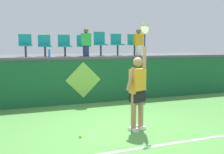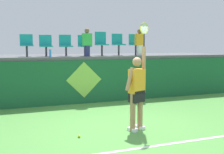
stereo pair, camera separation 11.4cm
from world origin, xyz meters
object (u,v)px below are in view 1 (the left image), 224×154
object	(u,v)px
water_bottle	(49,53)
stadium_chair_1	(45,44)
stadium_chair_2	(65,44)
stadium_chair_3	(83,44)
stadium_chair_6	(134,43)
tennis_player	(138,89)
spectator_1	(86,42)
spectator_0	(138,42)
tennis_ball	(80,136)
stadium_chair_0	(25,44)
stadium_chair_4	(100,42)
stadium_chair_5	(117,43)

from	to	relation	value
water_bottle	stadium_chair_1	distance (m)	0.60
stadium_chair_2	stadium_chair_3	distance (m)	0.71
stadium_chair_1	stadium_chair_6	distance (m)	3.51
tennis_player	spectator_1	size ratio (longest dim) A/B	2.59
stadium_chair_6	spectator_0	world-z (taller)	spectator_0
tennis_ball	spectator_1	distance (m)	4.47
stadium_chair_3	spectator_0	world-z (taller)	spectator_0
tennis_ball	stadium_chair_0	world-z (taller)	stadium_chair_0
stadium_chair_3	tennis_ball	bearing A→B (deg)	-105.64
stadium_chair_4	spectator_1	distance (m)	0.79
stadium_chair_4	spectator_0	bearing A→B (deg)	-16.97
stadium_chair_0	stadium_chair_4	world-z (taller)	stadium_chair_4
spectator_1	water_bottle	bearing A→B (deg)	-175.64
spectator_0	stadium_chair_4	bearing A→B (deg)	163.03
tennis_ball	stadium_chair_2	xyz separation A→B (m)	(0.46, 4.17, 2.06)
spectator_0	spectator_1	world-z (taller)	spectator_0
stadium_chair_0	spectator_1	distance (m)	2.12
stadium_chair_5	spectator_1	size ratio (longest dim) A/B	0.85
stadium_chair_5	stadium_chair_6	bearing A→B (deg)	-0.04
tennis_player	stadium_chair_6	bearing A→B (deg)	66.06
tennis_player	water_bottle	size ratio (longest dim) A/B	10.06
stadium_chair_0	stadium_chair_5	size ratio (longest dim) A/B	0.92
stadium_chair_5	stadium_chair_6	world-z (taller)	stadium_chair_5
stadium_chair_4	spectator_1	world-z (taller)	spectator_1
stadium_chair_0	stadium_chair_3	world-z (taller)	stadium_chair_0
stadium_chair_0	stadium_chair_2	xyz separation A→B (m)	(1.37, 0.00, -0.01)
tennis_ball	stadium_chair_0	size ratio (longest dim) A/B	0.08
tennis_player	spectator_1	world-z (taller)	spectator_1
spectator_0	stadium_chair_2	bearing A→B (deg)	171.30
tennis_player	stadium_chair_3	bearing A→B (deg)	93.73
tennis_ball	stadium_chair_6	world-z (taller)	stadium_chair_6
spectator_0	spectator_1	bearing A→B (deg)	179.75
stadium_chair_2	stadium_chair_3	bearing A→B (deg)	-0.08
tennis_ball	stadium_chair_5	xyz separation A→B (m)	(2.53, 4.17, 2.11)
stadium_chair_2	stadium_chair_4	xyz separation A→B (m)	(1.38, 0.01, 0.08)
stadium_chair_2	stadium_chair_3	xyz separation A→B (m)	(0.71, -0.00, 0.00)
stadium_chair_2	spectator_1	size ratio (longest dim) A/B	0.78
water_bottle	stadium_chair_5	size ratio (longest dim) A/B	0.30
tennis_player	tennis_ball	bearing A→B (deg)	-177.71
stadium_chair_3	stadium_chair_2	bearing A→B (deg)	179.92
tennis_ball	spectator_1	bearing A→B (deg)	72.71
tennis_player	stadium_chair_1	size ratio (longest dim) A/B	3.37
stadium_chair_1	stadium_chair_4	xyz separation A→B (m)	(2.09, 0.01, 0.08)
stadium_chair_0	stadium_chair_3	xyz separation A→B (m)	(2.08, 0.00, -0.01)
stadium_chair_5	spectator_1	bearing A→B (deg)	-162.94
tennis_player	stadium_chair_2	bearing A→B (deg)	103.32
stadium_chair_1	stadium_chair_2	bearing A→B (deg)	0.14
stadium_chair_0	stadium_chair_1	world-z (taller)	stadium_chair_0
stadium_chair_2	stadium_chair_0	bearing A→B (deg)	-179.84
tennis_player	stadium_chair_0	distance (m)	4.85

